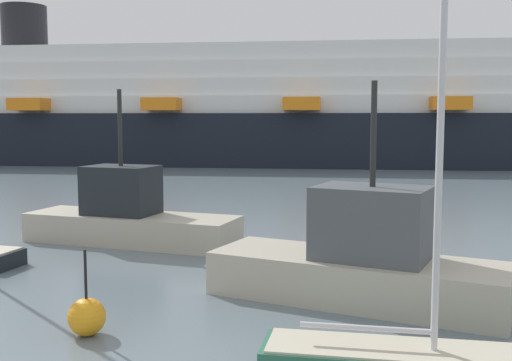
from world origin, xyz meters
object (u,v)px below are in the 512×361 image
(channel_buoy_1, at_px, (87,317))
(fishing_boat_1, at_px, (361,261))
(cruise_ship, at_px, (178,112))
(fishing_boat_0, at_px, (129,217))
(sailboat_2, at_px, (410,353))

(channel_buoy_1, bearing_deg, fishing_boat_1, 31.49)
(cruise_ship, bearing_deg, channel_buoy_1, -78.05)
(fishing_boat_1, distance_m, channel_buoy_1, 6.56)
(fishing_boat_0, distance_m, cruise_ship, 39.80)
(fishing_boat_1, bearing_deg, channel_buoy_1, -131.92)
(channel_buoy_1, relative_size, cruise_ship, 0.02)
(channel_buoy_1, bearing_deg, sailboat_2, -8.40)
(sailboat_2, height_order, fishing_boat_1, sailboat_2)
(fishing_boat_1, height_order, channel_buoy_1, fishing_boat_1)
(sailboat_2, distance_m, cruise_ship, 52.20)
(cruise_ship, bearing_deg, sailboat_2, -71.47)
(sailboat_2, bearing_deg, channel_buoy_1, 172.07)
(fishing_boat_0, height_order, fishing_boat_1, fishing_boat_0)
(fishing_boat_1, relative_size, cruise_ship, 0.08)
(sailboat_2, xyz_separation_m, cruise_ship, (-19.02, 48.39, 4.61))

